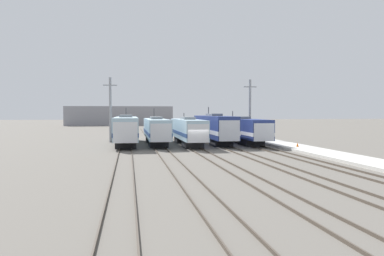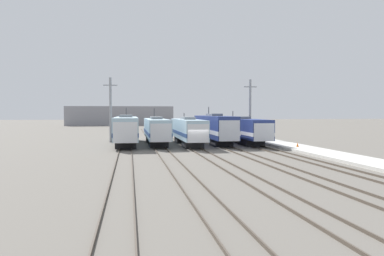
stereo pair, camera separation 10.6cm
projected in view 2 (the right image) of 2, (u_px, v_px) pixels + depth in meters
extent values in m
plane|color=#666059|center=(197.00, 150.00, 44.83)|extent=(400.00, 400.00, 0.00)
cube|color=#4C4238|center=(119.00, 151.00, 43.31)|extent=(0.07, 120.00, 0.15)
cube|color=#4C4238|center=(132.00, 151.00, 43.55)|extent=(0.07, 120.00, 0.15)
cube|color=#4C4238|center=(156.00, 150.00, 44.01)|extent=(0.07, 120.00, 0.15)
cube|color=#4C4238|center=(168.00, 150.00, 44.25)|extent=(0.07, 120.00, 0.15)
cube|color=#4C4238|center=(191.00, 150.00, 44.71)|extent=(0.07, 120.00, 0.15)
cube|color=#4C4238|center=(203.00, 150.00, 44.94)|extent=(0.07, 120.00, 0.15)
cube|color=#4C4238|center=(226.00, 149.00, 45.40)|extent=(0.07, 120.00, 0.15)
cube|color=#4C4238|center=(237.00, 149.00, 45.64)|extent=(0.07, 120.00, 0.15)
cube|color=#4C4238|center=(259.00, 149.00, 46.10)|extent=(0.07, 120.00, 0.15)
cube|color=#4C4238|center=(270.00, 148.00, 46.33)|extent=(0.07, 120.00, 0.15)
cube|color=#232326|center=(126.00, 144.00, 48.21)|extent=(2.63, 4.05, 0.95)
cube|color=#232326|center=(126.00, 139.00, 57.28)|extent=(2.63, 4.05, 0.95)
cube|color=#9EBCCC|center=(126.00, 128.00, 52.66)|extent=(3.10, 18.40, 2.92)
cube|color=navy|center=(126.00, 132.00, 52.69)|extent=(3.14, 18.44, 0.53)
cube|color=silver|center=(125.00, 132.00, 44.66)|extent=(2.85, 2.33, 2.48)
cube|color=black|center=(125.00, 128.00, 43.56)|extent=(2.42, 0.08, 0.69)
cube|color=gray|center=(126.00, 116.00, 52.60)|extent=(1.70, 4.60, 0.35)
cylinder|color=#38383D|center=(126.00, 112.00, 56.56)|extent=(0.12, 0.12, 1.38)
cube|color=#232326|center=(158.00, 143.00, 49.58)|extent=(2.39, 3.86, 0.95)
cube|color=#232326|center=(154.00, 139.00, 58.23)|extent=(2.39, 3.86, 0.95)
cube|color=#9EBCCC|center=(156.00, 128.00, 53.83)|extent=(2.81, 17.57, 2.65)
cube|color=navy|center=(156.00, 132.00, 53.85)|extent=(2.85, 17.61, 0.48)
cube|color=silver|center=(160.00, 132.00, 46.12)|extent=(2.58, 2.10, 2.25)
cube|color=black|center=(161.00, 129.00, 45.14)|extent=(2.20, 0.08, 0.63)
cube|color=gray|center=(156.00, 118.00, 53.77)|extent=(1.54, 4.39, 0.35)
cylinder|color=#38383D|center=(154.00, 113.00, 57.55)|extent=(0.12, 0.12, 1.58)
cube|color=#232326|center=(193.00, 144.00, 48.19)|extent=(2.38, 3.57, 0.95)
cube|color=#232326|center=(184.00, 139.00, 56.19)|extent=(2.38, 3.57, 0.95)
cube|color=#9EBCCC|center=(188.00, 129.00, 52.11)|extent=(2.80, 16.24, 2.62)
cube|color=navy|center=(188.00, 133.00, 52.14)|extent=(2.84, 16.28, 0.47)
cube|color=silver|center=(197.00, 133.00, 45.16)|extent=(2.57, 2.31, 2.23)
cube|color=black|center=(198.00, 129.00, 44.08)|extent=(2.19, 0.08, 0.62)
cube|color=gray|center=(188.00, 118.00, 52.05)|extent=(1.54, 4.06, 0.35)
cylinder|color=#38383D|center=(184.00, 116.00, 55.56)|extent=(0.12, 0.12, 0.88)
cube|color=black|center=(221.00, 142.00, 50.78)|extent=(2.45, 3.79, 0.95)
cube|color=black|center=(208.00, 138.00, 59.26)|extent=(2.45, 3.79, 0.95)
cube|color=navy|center=(214.00, 126.00, 54.94)|extent=(2.88, 17.21, 3.07)
cube|color=silver|center=(214.00, 131.00, 54.96)|extent=(2.92, 17.25, 0.55)
cube|color=silver|center=(228.00, 130.00, 47.29)|extent=(2.65, 1.87, 2.61)
cube|color=black|center=(229.00, 126.00, 46.42)|extent=(2.25, 0.08, 0.73)
cube|color=slate|center=(214.00, 115.00, 54.87)|extent=(1.58, 4.30, 0.35)
cylinder|color=#38383D|center=(209.00, 111.00, 58.57)|extent=(0.12, 0.12, 1.39)
cube|color=black|center=(251.00, 142.00, 51.42)|extent=(2.45, 4.37, 0.95)
cube|color=black|center=(232.00, 137.00, 61.20)|extent=(2.45, 4.37, 0.95)
cube|color=navy|center=(241.00, 127.00, 56.24)|extent=(2.89, 19.86, 2.65)
cube|color=silver|center=(241.00, 131.00, 56.26)|extent=(2.93, 19.90, 0.48)
cube|color=silver|center=(262.00, 132.00, 47.30)|extent=(2.65, 1.92, 2.25)
cube|color=black|center=(264.00, 128.00, 46.42)|extent=(2.26, 0.08, 0.63)
cube|color=slate|center=(241.00, 118.00, 56.17)|extent=(1.59, 4.96, 0.35)
cylinder|color=#38383D|center=(233.00, 115.00, 60.46)|extent=(0.12, 0.12, 1.16)
cylinder|color=gray|center=(111.00, 110.00, 56.54)|extent=(0.38, 0.38, 9.82)
cube|color=gray|center=(110.00, 85.00, 56.38)|extent=(2.10, 0.16, 0.16)
cylinder|color=gray|center=(250.00, 110.00, 60.14)|extent=(0.38, 0.38, 9.82)
cube|color=gray|center=(250.00, 87.00, 59.98)|extent=(2.10, 0.16, 0.16)
cube|color=beige|center=(297.00, 147.00, 46.91)|extent=(4.00, 120.00, 0.29)
cone|color=orange|center=(297.00, 145.00, 46.21)|extent=(0.30, 0.30, 0.53)
cube|color=gray|center=(120.00, 116.00, 131.95)|extent=(36.80, 8.44, 6.68)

